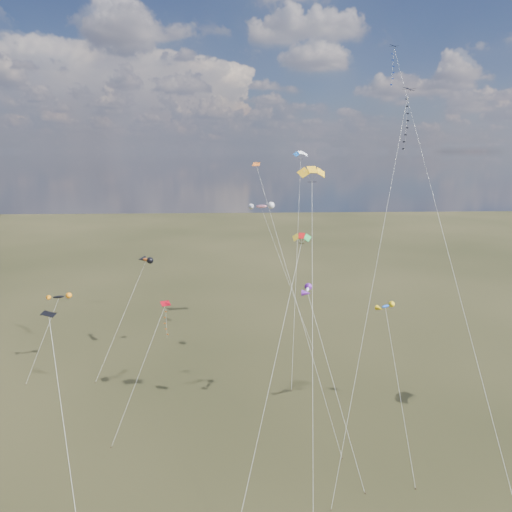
{
  "coord_description": "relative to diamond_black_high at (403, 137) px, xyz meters",
  "views": [
    {
      "loc": [
        -2.35,
        -31.93,
        30.45
      ],
      "look_at": [
        0.0,
        18.0,
        19.0
      ],
      "focal_mm": 32.0,
      "sensor_mm": 36.0,
      "label": 1
    }
  ],
  "objects": [
    {
      "name": "parafoil_tricolor",
      "position": [
        -11.74,
        -6.04,
        -9.87
      ],
      "size": [
        8.34,
        16.84,
        22.83
      ],
      "color": "yellow",
      "rests_on": "ground"
    },
    {
      "name": "novelty_white_purple",
      "position": [
        -10.3,
        -2.16,
        -16.45
      ],
      "size": [
        4.44,
        13.98,
        16.03
      ],
      "color": "white",
      "rests_on": "ground"
    },
    {
      "name": "novelty_blue_yellow",
      "position": [
        -2.03,
        -3.92,
        -17.96
      ],
      "size": [
        2.15,
        11.5,
        14.53
      ],
      "color": "blue",
      "rests_on": "ground"
    },
    {
      "name": "diamond_black_mid",
      "position": [
        -31.33,
        -18.88,
        -18.21
      ],
      "size": [
        7.05,
        14.43,
        18.24
      ],
      "color": "black",
      "rests_on": "ground"
    },
    {
      "name": "diamond_red_low",
      "position": [
        -26.71,
        1.02,
        -21.34
      ],
      "size": [
        5.78,
        9.11,
        13.24
      ],
      "color": "#A60613",
      "rests_on": "ground"
    },
    {
      "name": "parafoil_yellow",
      "position": [
        -11.05,
        -7.52,
        -3.28
      ],
      "size": [
        4.19,
        22.88,
        29.52
      ],
      "color": "yellow",
      "rests_on": "ground"
    },
    {
      "name": "diamond_orange_center",
      "position": [
        -13.1,
        2.58,
        -11.8
      ],
      "size": [
        8.49,
        18.46,
        29.16
      ],
      "color": "orange",
      "rests_on": "ground"
    },
    {
      "name": "novelty_black_orange",
      "position": [
        -42.91,
        11.78,
        -21.27
      ],
      "size": [
        5.19,
        5.67,
        11.19
      ],
      "color": "black",
      "rests_on": "ground"
    },
    {
      "name": "novelty_redwhite_stripe",
      "position": [
        -13.78,
        25.55,
        -10.43
      ],
      "size": [
        9.65,
        10.39,
        22.25
      ],
      "color": "red",
      "rests_on": "ground"
    },
    {
      "name": "parafoil_blue_white",
      "position": [
        -8.06,
        20.92,
        -1.88
      ],
      "size": [
        4.32,
        18.22,
        30.9
      ],
      "color": "#1A5AB4",
      "rests_on": "ground"
    },
    {
      "name": "diamond_navy_tall",
      "position": [
        1.24,
        4.89,
        4.76
      ],
      "size": [
        1.18,
        38.69,
        43.16
      ],
      "color": "#0E1D46",
      "rests_on": "ground"
    },
    {
      "name": "diamond_black_high",
      "position": [
        0.0,
        0.0,
        0.0
      ],
      "size": [
        11.57,
        18.49,
        37.26
      ],
      "color": "black",
      "rests_on": "ground"
    },
    {
      "name": "novelty_orange_black",
      "position": [
        -31.31,
        15.28,
        -16.92
      ],
      "size": [
        7.36,
        9.56,
        15.65
      ],
      "color": "#E05B19",
      "rests_on": "ground"
    }
  ]
}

